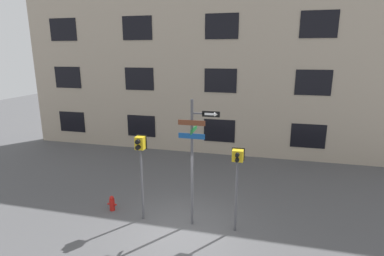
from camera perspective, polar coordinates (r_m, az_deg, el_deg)
name	(u,v)px	position (r m, az deg, el deg)	size (l,w,h in m)	color
ground_plane	(181,232)	(10.44, -2.15, -19.20)	(60.00, 60.00, 0.00)	#515154
building_facade	(222,54)	(16.96, 5.71, 13.85)	(24.00, 0.64, 11.37)	tan
street_sign_pole	(194,153)	(9.72, 0.39, -4.85)	(1.33, 0.83, 4.34)	#4C4C51
pedestrian_signal_left	(141,155)	(10.26, -9.77, -5.11)	(0.36, 0.40, 3.06)	#4C4C51
pedestrian_signal_right	(237,168)	(9.60, 8.62, -7.46)	(0.40, 0.40, 2.84)	#4C4C51
fire_hydrant	(112,203)	(11.90, -14.99, -13.70)	(0.35, 0.19, 0.58)	red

